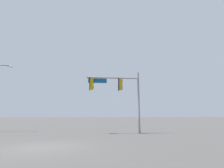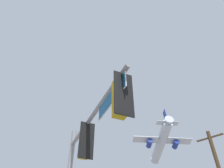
{
  "view_description": "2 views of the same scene",
  "coord_description": "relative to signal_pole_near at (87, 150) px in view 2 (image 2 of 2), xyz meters",
  "views": [
    {
      "loc": [
        -2.81,
        9.87,
        1.64
      ],
      "look_at": [
        -4.37,
        -8.78,
        5.04
      ],
      "focal_mm": 28.0,
      "sensor_mm": 36.0,
      "label": 1
    },
    {
      "loc": [
        1.82,
        -9.05,
        1.45
      ],
      "look_at": [
        -3.75,
        -6.71,
        6.44
      ],
      "focal_mm": 35.0,
      "sensor_mm": 36.0,
      "label": 2
    }
  ],
  "objects": [
    {
      "name": "signal_pole_near",
      "position": [
        0.0,
        0.0,
        0.0
      ],
      "size": [
        5.31,
        0.56,
        5.97
      ],
      "color": "gray",
      "rests_on": "ground_plane"
    },
    {
      "name": "airplane",
      "position": [
        -49.08,
        39.04,
        28.08
      ],
      "size": [
        21.1,
        19.16,
        11.5
      ],
      "color": "silver"
    }
  ]
}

